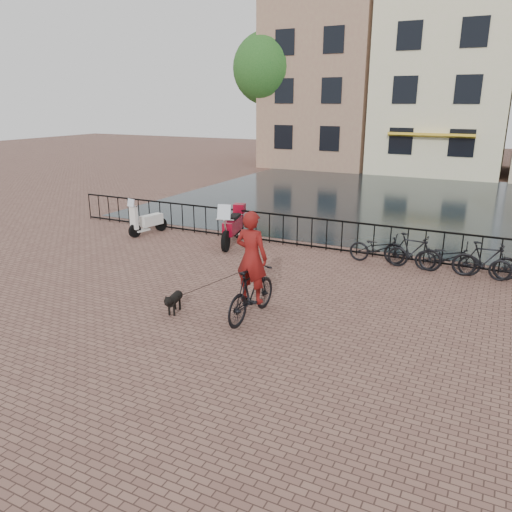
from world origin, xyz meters
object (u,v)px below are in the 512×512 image
at_px(cyclist, 251,272).
at_px(motorcycle, 233,222).
at_px(dog, 174,302).
at_px(scooter, 147,215).

height_order(cyclist, motorcycle, cyclist).
distance_m(dog, scooter, 7.25).
xyz_separation_m(motorcycle, scooter, (-3.38, -0.16, -0.08)).
bearing_deg(cyclist, scooter, -33.46).
height_order(dog, scooter, scooter).
bearing_deg(motorcycle, dog, -87.83).
xyz_separation_m(dog, scooter, (-4.92, 5.31, 0.44)).
bearing_deg(cyclist, dog, 19.95).
relative_size(cyclist, scooter, 1.79).
xyz_separation_m(cyclist, scooter, (-6.60, 4.78, -0.36)).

